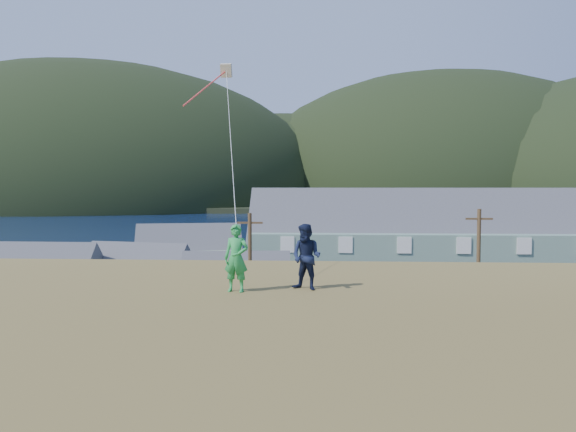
% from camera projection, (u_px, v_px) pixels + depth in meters
% --- Properties ---
extents(ground, '(900.00, 900.00, 0.00)m').
position_uv_depth(ground, '(261.00, 353.00, 33.51)').
color(ground, '#0A1638').
rests_on(ground, ground).
extents(grass_strip, '(110.00, 8.00, 0.10)m').
position_uv_depth(grass_strip, '(257.00, 362.00, 31.51)').
color(grass_strip, '#4C3D19').
rests_on(grass_strip, ground).
extents(waterfront_lot, '(72.00, 36.00, 0.12)m').
position_uv_depth(waterfront_lot, '(281.00, 296.00, 50.45)').
color(waterfront_lot, '#28282B').
rests_on(waterfront_lot, ground).
extents(wharf, '(26.00, 14.00, 0.90)m').
position_uv_depth(wharf, '(249.00, 259.00, 73.72)').
color(wharf, gray).
rests_on(wharf, ground).
extents(far_shore, '(900.00, 320.00, 2.00)m').
position_uv_depth(far_shore, '(316.00, 200.00, 362.40)').
color(far_shore, black).
rests_on(far_shore, ground).
extents(far_hills, '(760.00, 265.00, 143.00)m').
position_uv_depth(far_hills, '(380.00, 201.00, 309.75)').
color(far_hills, black).
rests_on(far_hills, ground).
extents(lodge, '(33.60, 9.58, 11.80)m').
position_uv_depth(lodge, '(429.00, 244.00, 52.42)').
color(lodge, slate).
rests_on(lodge, waterfront_lot).
extents(shed_teal, '(8.49, 6.07, 6.59)m').
position_uv_depth(shed_teal, '(42.00, 281.00, 44.42)').
color(shed_teal, '#316D72').
rests_on(shed_teal, waterfront_lot).
extents(shed_palegreen_near, '(9.70, 7.10, 6.37)m').
position_uv_depth(shed_palegreen_near, '(134.00, 279.00, 45.70)').
color(shed_palegreen_near, slate).
rests_on(shed_palegreen_near, waterfront_lot).
extents(shed_white, '(8.24, 5.83, 6.25)m').
position_uv_depth(shed_white, '(236.00, 291.00, 40.28)').
color(shed_white, silver).
rests_on(shed_white, waterfront_lot).
extents(shed_palegreen_far, '(11.94, 8.37, 7.31)m').
position_uv_depth(shed_palegreen_far, '(189.00, 255.00, 58.48)').
color(shed_palegreen_far, gray).
rests_on(shed_palegreen_far, waterfront_lot).
extents(utility_poles, '(33.73, 0.24, 8.45)m').
position_uv_depth(utility_poles, '(221.00, 277.00, 34.94)').
color(utility_poles, '#47331E').
rests_on(utility_poles, waterfront_lot).
extents(parked_cars, '(22.66, 11.73, 1.58)m').
position_uv_depth(parked_cars, '(207.00, 279.00, 55.00)').
color(parked_cars, black).
rests_on(parked_cars, waterfront_lot).
extents(kite_flyer_green, '(0.70, 0.52, 1.75)m').
position_uv_depth(kite_flyer_green, '(236.00, 258.00, 14.44)').
color(kite_flyer_green, green).
rests_on(kite_flyer_green, hillside).
extents(kite_flyer_navy, '(1.05, 0.96, 1.73)m').
position_uv_depth(kite_flyer_navy, '(306.00, 257.00, 14.73)').
color(kite_flyer_navy, '#141B37').
rests_on(kite_flyer_navy, hillside).
extents(kite_rig, '(1.53, 4.77, 10.91)m').
position_uv_depth(kite_rig, '(223.00, 75.00, 22.91)').
color(kite_rig, beige).
rests_on(kite_rig, ground).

